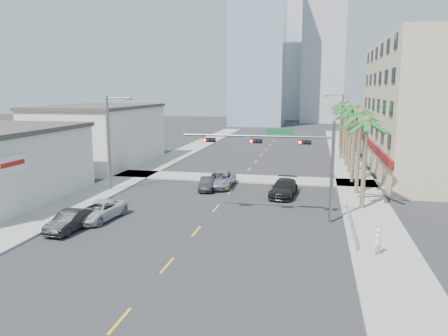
{
  "coord_description": "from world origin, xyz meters",
  "views": [
    {
      "loc": [
        7.74,
        -23.57,
        9.55
      ],
      "look_at": [
        0.82,
        9.28,
        3.5
      ],
      "focal_mm": 35.0,
      "sensor_mm": 36.0,
      "label": 1
    }
  ],
  "objects_px": {
    "traffic_signal_mast": "(287,152)",
    "car_lane_right": "(284,188)",
    "car_lane_left": "(207,184)",
    "car_lane_center": "(220,180)",
    "car_parked_mid": "(70,221)",
    "car_parked_far": "(99,211)",
    "pedestrian": "(377,241)"
  },
  "relations": [
    {
      "from": "car_parked_mid",
      "to": "traffic_signal_mast",
      "type": "bearing_deg",
      "value": 24.58
    },
    {
      "from": "car_lane_left",
      "to": "car_lane_center",
      "type": "xyz_separation_m",
      "value": [
        0.91,
        1.58,
        0.13
      ]
    },
    {
      "from": "car_lane_right",
      "to": "pedestrian",
      "type": "height_order",
      "value": "pedestrian"
    },
    {
      "from": "traffic_signal_mast",
      "to": "car_lane_center",
      "type": "relative_size",
      "value": 2.05
    },
    {
      "from": "car_parked_far",
      "to": "pedestrian",
      "type": "relative_size",
      "value": 3.16
    },
    {
      "from": "traffic_signal_mast",
      "to": "car_lane_right",
      "type": "xyz_separation_m",
      "value": [
        -0.69,
        7.31,
        -4.31
      ]
    },
    {
      "from": "car_lane_left",
      "to": "traffic_signal_mast",
      "type": "bearing_deg",
      "value": -52.64
    },
    {
      "from": "car_parked_mid",
      "to": "car_lane_center",
      "type": "bearing_deg",
      "value": 68.3
    },
    {
      "from": "car_lane_left",
      "to": "pedestrian",
      "type": "xyz_separation_m",
      "value": [
        13.72,
        -14.54,
        0.32
      ]
    },
    {
      "from": "car_parked_mid",
      "to": "car_lane_left",
      "type": "distance_m",
      "value": 15.22
    },
    {
      "from": "car_parked_mid",
      "to": "pedestrian",
      "type": "relative_size",
      "value": 2.66
    },
    {
      "from": "traffic_signal_mast",
      "to": "pedestrian",
      "type": "bearing_deg",
      "value": -47.95
    },
    {
      "from": "car_parked_far",
      "to": "car_lane_right",
      "type": "xyz_separation_m",
      "value": [
        12.89,
        10.16,
        0.06
      ]
    },
    {
      "from": "car_lane_center",
      "to": "car_lane_right",
      "type": "bearing_deg",
      "value": -22.99
    },
    {
      "from": "car_parked_far",
      "to": "car_lane_center",
      "type": "height_order",
      "value": "car_lane_center"
    },
    {
      "from": "car_parked_mid",
      "to": "car_lane_center",
      "type": "relative_size",
      "value": 0.77
    },
    {
      "from": "car_lane_left",
      "to": "pedestrian",
      "type": "height_order",
      "value": "pedestrian"
    },
    {
      "from": "car_lane_center",
      "to": "car_parked_mid",
      "type": "bearing_deg",
      "value": -116.35
    },
    {
      "from": "traffic_signal_mast",
      "to": "car_parked_far",
      "type": "height_order",
      "value": "traffic_signal_mast"
    },
    {
      "from": "car_lane_left",
      "to": "car_lane_right",
      "type": "relative_size",
      "value": 0.72
    },
    {
      "from": "car_parked_mid",
      "to": "car_lane_right",
      "type": "relative_size",
      "value": 0.8
    },
    {
      "from": "car_lane_center",
      "to": "car_parked_far",
      "type": "bearing_deg",
      "value": -118.39
    },
    {
      "from": "car_parked_far",
      "to": "car_lane_left",
      "type": "xyz_separation_m",
      "value": [
        5.53,
        11.12,
        -0.07
      ]
    },
    {
      "from": "car_parked_mid",
      "to": "car_lane_left",
      "type": "xyz_separation_m",
      "value": [
        6.25,
        13.88,
        -0.07
      ]
    },
    {
      "from": "traffic_signal_mast",
      "to": "car_lane_right",
      "type": "distance_m",
      "value": 8.51
    },
    {
      "from": "car_lane_right",
      "to": "traffic_signal_mast",
      "type": "bearing_deg",
      "value": -79.89
    },
    {
      "from": "car_lane_left",
      "to": "car_lane_center",
      "type": "distance_m",
      "value": 1.83
    },
    {
      "from": "traffic_signal_mast",
      "to": "car_lane_right",
      "type": "relative_size",
      "value": 2.13
    },
    {
      "from": "traffic_signal_mast",
      "to": "pedestrian",
      "type": "height_order",
      "value": "traffic_signal_mast"
    },
    {
      "from": "traffic_signal_mast",
      "to": "pedestrian",
      "type": "relative_size",
      "value": 7.04
    },
    {
      "from": "car_lane_center",
      "to": "car_lane_right",
      "type": "relative_size",
      "value": 1.04
    },
    {
      "from": "car_parked_far",
      "to": "car_lane_left",
      "type": "distance_m",
      "value": 12.42
    }
  ]
}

